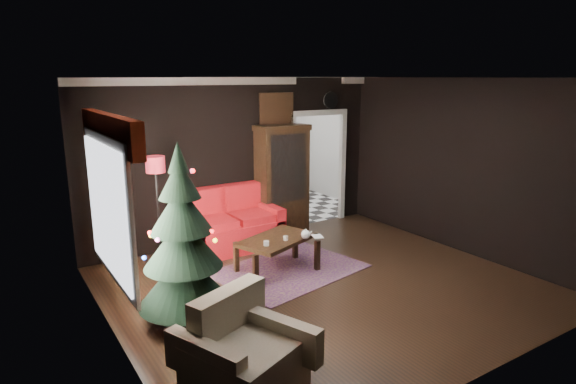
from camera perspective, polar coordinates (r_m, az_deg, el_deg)
floor at (r=6.86m, az=4.14°, el=-10.88°), size 5.50×5.50×0.00m
ceiling at (r=6.25m, az=4.58°, el=13.21°), size 5.50×5.50×0.00m
wall_back at (r=8.50m, az=-5.85°, el=3.74°), size 5.50×0.00×5.50m
wall_front at (r=4.74m, az=22.90°, el=-5.09°), size 5.50×0.00×5.50m
wall_left at (r=5.28m, az=-20.28°, el=-3.00°), size 0.00×5.50×5.50m
wall_right at (r=8.33m, az=19.66°, el=2.83°), size 0.00×5.50×5.50m
doorway at (r=9.44m, az=3.44°, el=2.60°), size 1.10×0.10×2.10m
left_window at (r=5.47m, az=-20.38°, el=-1.93°), size 0.05×1.60×1.40m
valance at (r=5.34m, az=-20.25°, el=6.71°), size 0.12×2.10×0.35m
kitchen_floor at (r=10.89m, az=-1.28°, el=-1.58°), size 3.00×3.00×0.00m
kitchen_window at (r=11.84m, az=-5.03°, el=7.94°), size 0.70×0.06×0.70m
rug at (r=7.34m, az=0.15°, el=-9.10°), size 2.32×1.87×0.01m
loveseat at (r=8.14m, az=-6.77°, el=-3.23°), size 1.70×0.90×1.00m
curio_cabinet at (r=8.75m, az=-0.71°, el=1.09°), size 0.90×0.45×1.90m
floor_lamp at (r=7.36m, az=-14.94°, el=-2.71°), size 0.39×0.39×1.76m
christmas_tree at (r=5.60m, az=-12.29°, el=-5.29°), size 1.40×1.40×2.04m
armchair at (r=4.51m, az=-5.10°, el=-18.15°), size 1.16×1.16×0.91m
coffee_table at (r=7.21m, az=-1.31°, el=-7.30°), size 1.30×1.03×0.51m
teapot at (r=7.06m, az=2.08°, el=-4.97°), size 0.16×0.16×0.14m
cup_a at (r=6.81m, az=-2.56°, el=-6.02°), size 0.09×0.09×0.07m
cup_b at (r=7.02m, az=-0.28°, el=-5.43°), size 0.09×0.09×0.06m
book at (r=7.12m, az=2.94°, el=-4.60°), size 0.14×0.06×0.19m
wall_clock at (r=9.39m, az=5.00°, el=10.69°), size 0.32×0.32×0.06m
painting at (r=8.73m, az=-1.39°, el=9.68°), size 0.62×0.05×0.52m
kitchen_counter at (r=11.80m, az=-4.34°, el=1.80°), size 1.80×0.60×0.90m
kitchen_table at (r=10.40m, az=-1.84°, el=-0.18°), size 0.70×0.70×0.75m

